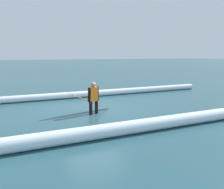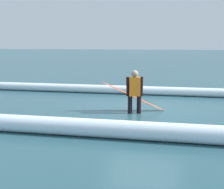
% 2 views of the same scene
% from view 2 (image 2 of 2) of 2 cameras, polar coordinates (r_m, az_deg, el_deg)
% --- Properties ---
extents(ground_plane, '(186.07, 186.07, 0.00)m').
position_cam_2_polar(ground_plane, '(10.53, 5.72, -2.80)').
color(ground_plane, '#264D57').
extents(surfer, '(0.50, 0.28, 1.36)m').
position_cam_2_polar(surfer, '(9.90, 4.07, 0.86)').
color(surfer, black).
rests_on(surfer, ground_plane).
extents(surfboard, '(2.07, 0.88, 1.00)m').
position_cam_2_polar(surfboard, '(10.28, 3.90, -0.32)').
color(surfboard, '#E55926').
rests_on(surfboard, ground_plane).
extents(wave_crest_foreground, '(21.15, 1.10, 0.37)m').
position_cam_2_polar(wave_crest_foreground, '(13.94, -1.61, 0.97)').
color(wave_crest_foreground, white).
rests_on(wave_crest_foreground, ground_plane).
extents(wave_crest_midground, '(24.57, 1.35, 0.43)m').
position_cam_2_polar(wave_crest_midground, '(7.76, -8.89, -5.60)').
color(wave_crest_midground, white).
rests_on(wave_crest_midground, ground_plane).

